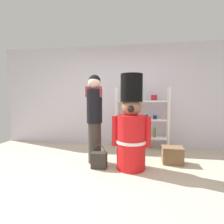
{
  "coord_description": "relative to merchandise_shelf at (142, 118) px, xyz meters",
  "views": [
    {
      "loc": [
        0.62,
        -2.59,
        1.27
      ],
      "look_at": [
        0.07,
        0.69,
        1.0
      ],
      "focal_mm": 29.29,
      "sensor_mm": 36.0,
      "label": 1
    }
  ],
  "objects": [
    {
      "name": "shopping_bag",
      "position": [
        -0.74,
        -1.46,
        -0.61
      ],
      "size": [
        0.27,
        0.15,
        0.43
      ],
      "color": "#332D28",
      "rests_on": "ground_plane"
    },
    {
      "name": "merchandise_shelf",
      "position": [
        0.0,
        0.0,
        0.0
      ],
      "size": [
        1.31,
        0.35,
        1.5
      ],
      "color": "white",
      "rests_on": "ground_plane"
    },
    {
      "name": "teddy_bear_guard",
      "position": [
        -0.18,
        -1.39,
        -0.03
      ],
      "size": [
        0.68,
        0.53,
        1.67
      ],
      "color": "red",
      "rests_on": "ground_plane"
    },
    {
      "name": "back_wall",
      "position": [
        -0.61,
        0.22,
        0.54
      ],
      "size": [
        6.4,
        0.12,
        2.6
      ],
      "primitive_type": "cube",
      "color": "silver",
      "rests_on": "ground_plane"
    },
    {
      "name": "ground_plane",
      "position": [
        -0.61,
        -1.98,
        -0.76
      ],
      "size": [
        6.4,
        6.4,
        0.0
      ],
      "primitive_type": "plane",
      "color": "beige"
    },
    {
      "name": "display_crate",
      "position": [
        0.59,
        -0.99,
        -0.6
      ],
      "size": [
        0.39,
        0.31,
        0.32
      ],
      "color": "brown",
      "rests_on": "ground_plane"
    },
    {
      "name": "person_shopper",
      "position": [
        -0.89,
        -1.18,
        0.17
      ],
      "size": [
        0.31,
        0.3,
        1.7
      ],
      "color": "#38332D",
      "rests_on": "ground_plane"
    }
  ]
}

